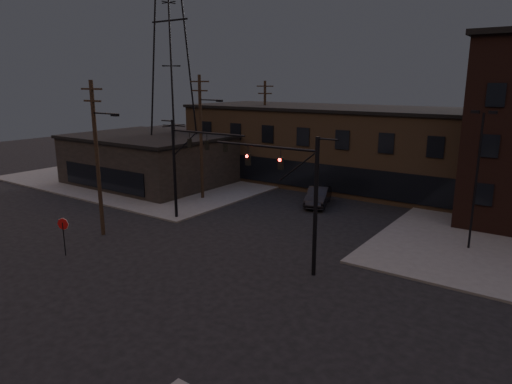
% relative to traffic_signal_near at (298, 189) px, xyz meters
% --- Properties ---
extents(ground, '(140.00, 140.00, 0.00)m').
position_rel_traffic_signal_near_xyz_m(ground, '(-5.36, -4.50, -4.93)').
color(ground, black).
rests_on(ground, ground).
extents(sidewalk_nw, '(30.00, 30.00, 0.15)m').
position_rel_traffic_signal_near_xyz_m(sidewalk_nw, '(-27.36, 17.50, -4.86)').
color(sidewalk_nw, '#474744').
rests_on(sidewalk_nw, ground).
extents(building_row, '(40.00, 12.00, 8.00)m').
position_rel_traffic_signal_near_xyz_m(building_row, '(-5.36, 23.50, -0.93)').
color(building_row, brown).
rests_on(building_row, ground).
extents(building_left, '(16.00, 12.00, 5.00)m').
position_rel_traffic_signal_near_xyz_m(building_left, '(-25.36, 11.50, -2.43)').
color(building_left, black).
rests_on(building_left, ground).
extents(traffic_signal_near, '(7.12, 0.24, 8.00)m').
position_rel_traffic_signal_near_xyz_m(traffic_signal_near, '(0.00, 0.00, 0.00)').
color(traffic_signal_near, black).
rests_on(traffic_signal_near, ground).
extents(traffic_signal_far, '(7.12, 0.24, 8.00)m').
position_rel_traffic_signal_near_xyz_m(traffic_signal_far, '(-12.07, 3.50, 0.08)').
color(traffic_signal_far, black).
rests_on(traffic_signal_far, ground).
extents(stop_sign, '(0.72, 0.33, 2.48)m').
position_rel_traffic_signal_near_xyz_m(stop_sign, '(-13.36, -6.49, -3.09)').
color(stop_sign, black).
rests_on(stop_sign, ground).
extents(utility_pole_near, '(3.70, 0.28, 11.00)m').
position_rel_traffic_signal_near_xyz_m(utility_pole_near, '(-14.79, -2.50, 0.94)').
color(utility_pole_near, black).
rests_on(utility_pole_near, ground).
extents(utility_pole_mid, '(3.70, 0.28, 11.50)m').
position_rel_traffic_signal_near_xyz_m(utility_pole_mid, '(-15.79, 9.50, 1.19)').
color(utility_pole_mid, black).
rests_on(utility_pole_mid, ground).
extents(utility_pole_far, '(2.20, 0.28, 11.00)m').
position_rel_traffic_signal_near_xyz_m(utility_pole_far, '(-16.86, 21.50, 0.85)').
color(utility_pole_far, black).
rests_on(utility_pole_far, ground).
extents(transmission_tower, '(7.00, 7.00, 25.00)m').
position_rel_traffic_signal_near_xyz_m(transmission_tower, '(-23.36, 13.50, 7.57)').
color(transmission_tower, black).
rests_on(transmission_tower, ground).
extents(lot_light_a, '(1.50, 0.28, 9.14)m').
position_rel_traffic_signal_near_xyz_m(lot_light_a, '(7.64, 9.50, 0.58)').
color(lot_light_a, black).
rests_on(lot_light_a, ground).
extents(car_crossing, '(3.24, 5.34, 1.66)m').
position_rel_traffic_signal_near_xyz_m(car_crossing, '(-5.82, 13.81, -4.10)').
color(car_crossing, black).
rests_on(car_crossing, ground).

